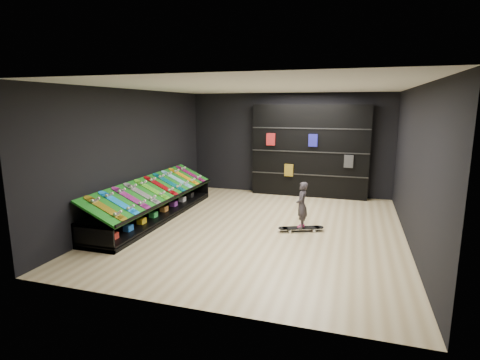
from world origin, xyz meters
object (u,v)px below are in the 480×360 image
(display_rack, at_px, (155,208))
(back_shelving, at_px, (310,151))
(child, at_px, (302,214))
(floor_skateboard, at_px, (301,229))

(display_rack, bearing_deg, back_shelving, 46.01)
(display_rack, bearing_deg, child, 0.56)
(back_shelving, xyz_separation_m, child, (0.26, -3.29, -0.95))
(child, bearing_deg, floor_skateboard, 0.00)
(floor_skateboard, relative_size, child, 1.66)
(floor_skateboard, height_order, child, child)
(display_rack, height_order, back_shelving, back_shelving)
(display_rack, height_order, floor_skateboard, display_rack)
(back_shelving, distance_m, child, 3.43)
(display_rack, relative_size, back_shelving, 1.35)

